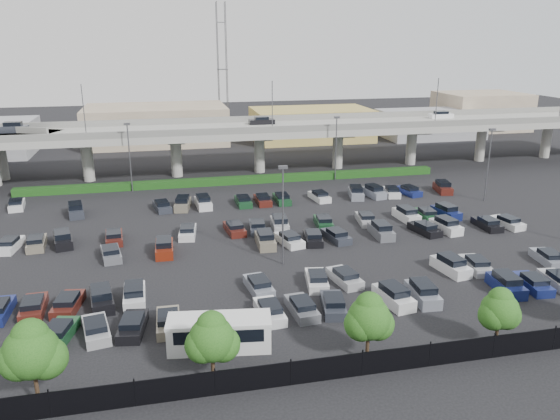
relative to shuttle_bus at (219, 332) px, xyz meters
name	(u,v)px	position (x,y,z in m)	size (l,w,h in m)	color
ground	(268,237)	(8.08, 22.36, -1.34)	(280.00, 280.00, 0.00)	black
overpass	(228,133)	(7.82, 54.39, 5.63)	(150.00, 13.00, 15.80)	#97988F
hedge	(237,180)	(8.08, 47.36, -0.79)	(66.00, 1.60, 1.10)	#113D12
fence	(347,366)	(8.02, -5.64, -0.44)	(70.00, 0.10, 2.00)	black
tree_row	(352,320)	(8.78, -4.16, 2.18)	(65.07, 3.66, 5.94)	#332316
shuttle_bus	(219,332)	(0.00, 0.00, 0.00)	(7.94, 3.66, 2.46)	silver
parked_cars	(277,244)	(8.44, 18.59, -0.72)	(63.10, 41.65, 1.67)	#174223
light_poles	(228,183)	(3.95, 24.36, 4.90)	(66.90, 48.38, 10.30)	#4C4C51
distant_buildings	(268,124)	(20.45, 84.18, 2.41)	(138.00, 24.00, 9.00)	gray
comm_tower	(222,67)	(12.08, 96.36, 14.27)	(2.40, 2.40, 30.00)	#4C4C51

